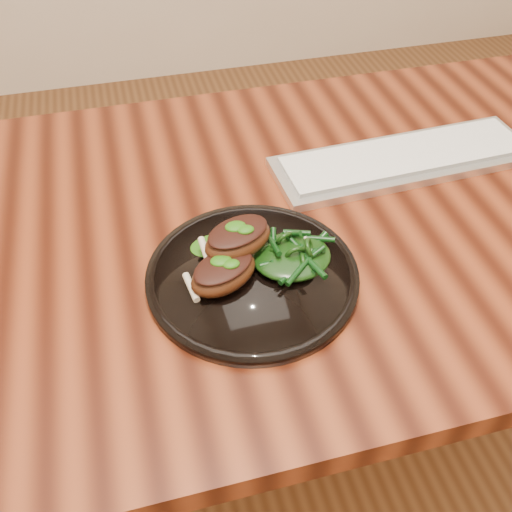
{
  "coord_description": "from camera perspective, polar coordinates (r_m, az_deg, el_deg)",
  "views": [
    {
      "loc": [
        -0.19,
        -0.65,
        1.32
      ],
      "look_at": [
        -0.05,
        -0.11,
        0.78
      ],
      "focal_mm": 40.0,
      "sensor_mm": 36.0,
      "label": 1
    }
  ],
  "objects": [
    {
      "name": "herb_smear",
      "position": [
        0.81,
        -3.95,
        1.08
      ],
      "size": [
        0.08,
        0.05,
        0.0
      ],
      "primitive_type": "ellipsoid",
      "color": "#144807",
      "rests_on": "plate"
    },
    {
      "name": "lamb_chop_front",
      "position": [
        0.75,
        -3.32,
        -1.62
      ],
      "size": [
        0.12,
        0.1,
        0.04
      ],
      "color": "#421D0C",
      "rests_on": "plate"
    },
    {
      "name": "keyboard",
      "position": [
        1.02,
        14.6,
        9.38
      ],
      "size": [
        0.46,
        0.16,
        0.02
      ],
      "color": "silver",
      "rests_on": "desk"
    },
    {
      "name": "lamb_chop_back",
      "position": [
        0.76,
        -1.87,
        1.79
      ],
      "size": [
        0.12,
        0.1,
        0.04
      ],
      "color": "#421D0C",
      "rests_on": "plate"
    },
    {
      "name": "greens_heap",
      "position": [
        0.78,
        3.61,
        0.34
      ],
      "size": [
        0.11,
        0.1,
        0.04
      ],
      "color": "black",
      "rests_on": "plate"
    },
    {
      "name": "desk",
      "position": [
        0.94,
        1.23,
        0.29
      ],
      "size": [
        1.6,
        0.8,
        0.75
      ],
      "color": "black",
      "rests_on": "ground"
    },
    {
      "name": "plate",
      "position": [
        0.78,
        -0.37,
        -2.0
      ],
      "size": [
        0.29,
        0.29,
        0.02
      ],
      "color": "black",
      "rests_on": "desk"
    }
  ]
}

